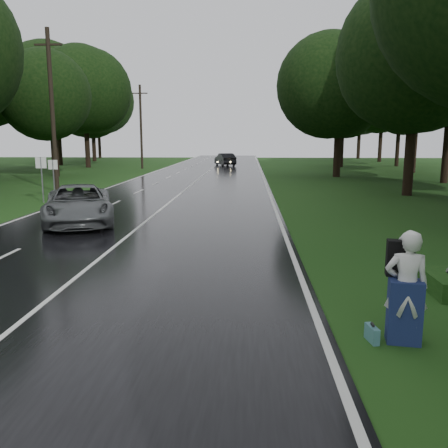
# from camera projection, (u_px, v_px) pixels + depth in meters

# --- Properties ---
(ground) EXTENTS (160.00, 160.00, 0.00)m
(ground) POSITION_uv_depth(u_px,v_px,m) (73.00, 281.00, 11.85)
(ground) COLOR #1C4013
(ground) RESTS_ON ground
(road) EXTENTS (12.00, 140.00, 0.04)m
(road) POSITION_uv_depth(u_px,v_px,m) (183.00, 192.00, 31.49)
(road) COLOR black
(road) RESTS_ON ground
(lane_center) EXTENTS (0.12, 140.00, 0.01)m
(lane_center) POSITION_uv_depth(u_px,v_px,m) (183.00, 192.00, 31.48)
(lane_center) COLOR silver
(lane_center) RESTS_ON road
(grey_car) EXTENTS (4.45, 6.38, 1.62)m
(grey_car) POSITION_uv_depth(u_px,v_px,m) (78.00, 204.00, 19.62)
(grey_car) COLOR #515557
(grey_car) RESTS_ON road
(far_car) EXTENTS (3.23, 5.27, 1.64)m
(far_car) POSITION_uv_depth(u_px,v_px,m) (225.00, 159.00, 62.16)
(far_car) COLOR black
(far_car) RESTS_ON road
(hitchhiker) EXTENTS (0.81, 0.75, 2.04)m
(hitchhiker) POSITION_uv_depth(u_px,v_px,m) (405.00, 291.00, 8.16)
(hitchhiker) COLOR silver
(hitchhiker) RESTS_ON ground
(suitcase) EXTENTS (0.19, 0.42, 0.29)m
(suitcase) POSITION_uv_depth(u_px,v_px,m) (372.00, 334.00, 8.31)
(suitcase) COLOR teal
(suitcase) RESTS_ON ground
(utility_pole_mid) EXTENTS (1.80, 0.28, 10.57)m
(utility_pole_mid) POSITION_uv_depth(u_px,v_px,m) (58.00, 192.00, 31.63)
(utility_pole_mid) COLOR black
(utility_pole_mid) RESTS_ON ground
(utility_pole_far) EXTENTS (1.80, 0.28, 9.86)m
(utility_pole_far) POSITION_uv_depth(u_px,v_px,m) (142.00, 169.00, 56.82)
(utility_pole_far) COLOR black
(utility_pole_far) RESTS_ON ground
(road_sign_a) EXTENTS (0.61, 0.10, 2.55)m
(road_sign_a) POSITION_uv_depth(u_px,v_px,m) (44.00, 202.00, 26.53)
(road_sign_a) COLOR white
(road_sign_a) RESTS_ON ground
(road_sign_b) EXTENTS (0.56, 0.10, 2.33)m
(road_sign_b) POSITION_uv_depth(u_px,v_px,m) (55.00, 199.00, 28.10)
(road_sign_b) COLOR white
(road_sign_b) RESTS_ON ground
(tree_left_e) EXTENTS (8.41, 8.41, 13.15)m
(tree_left_e) POSITION_uv_depth(u_px,v_px,m) (56.00, 176.00, 44.96)
(tree_left_e) COLOR black
(tree_left_e) RESTS_ON ground
(tree_left_f) EXTENTS (10.51, 10.51, 16.42)m
(tree_left_f) POSITION_uv_depth(u_px,v_px,m) (88.00, 167.00, 59.04)
(tree_left_f) COLOR black
(tree_left_f) RESTS_ON ground
(tree_right_d) EXTENTS (9.61, 9.61, 15.02)m
(tree_right_d) POSITION_uv_depth(u_px,v_px,m) (407.00, 195.00, 29.91)
(tree_right_d) COLOR black
(tree_right_d) RESTS_ON ground
(tree_right_e) EXTENTS (9.16, 9.16, 14.32)m
(tree_right_e) POSITION_uv_depth(u_px,v_px,m) (336.00, 177.00, 44.63)
(tree_right_e) COLOR black
(tree_right_e) RESTS_ON ground
(tree_right_f) EXTENTS (8.60, 8.60, 13.44)m
(tree_right_f) POSITION_uv_depth(u_px,v_px,m) (341.00, 167.00, 59.90)
(tree_right_f) COLOR black
(tree_right_f) RESTS_ON ground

